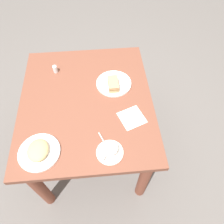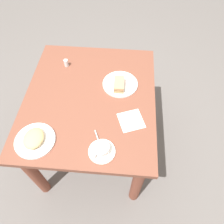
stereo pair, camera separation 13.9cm
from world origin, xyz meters
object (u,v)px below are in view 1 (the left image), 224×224
(coffee_saucer, at_px, (110,152))
(coffee_cup, at_px, (110,150))
(napkin, at_px, (132,118))
(dining_table, at_px, (88,111))
(sandwich_front, at_px, (113,84))
(salt_shaker, at_px, (55,69))
(sandwich_plate, at_px, (114,83))
(spoon, at_px, (104,141))
(side_plate, at_px, (39,152))

(coffee_saucer, bearing_deg, coffee_cup, -35.46)
(napkin, bearing_deg, dining_table, -120.86)
(sandwich_front, xyz_separation_m, coffee_saucer, (0.50, -0.07, -0.03))
(sandwich_front, relative_size, salt_shaker, 2.25)
(dining_table, relative_size, sandwich_plate, 4.19)
(coffee_saucer, xyz_separation_m, coffee_cup, (0.00, -0.00, 0.04))
(sandwich_front, distance_m, spoon, 0.44)
(sandwich_front, xyz_separation_m, side_plate, (0.47, -0.48, -0.03))
(spoon, distance_m, salt_shaker, 0.71)
(coffee_cup, height_order, salt_shaker, coffee_cup)
(dining_table, height_order, coffee_saucer, coffee_saucer)
(coffee_cup, relative_size, side_plate, 0.43)
(sandwich_front, relative_size, coffee_saucer, 0.80)
(side_plate, bearing_deg, sandwich_plate, 136.04)
(coffee_saucer, distance_m, side_plate, 0.41)
(side_plate, distance_m, napkin, 0.61)
(coffee_cup, height_order, napkin, coffee_cup)
(sandwich_plate, bearing_deg, side_plate, -43.96)
(spoon, height_order, side_plate, spoon)
(sandwich_front, xyz_separation_m, salt_shaker, (-0.20, -0.42, -0.01))
(dining_table, bearing_deg, coffee_cup, 17.68)
(sandwich_front, xyz_separation_m, coffee_cup, (0.50, -0.07, 0.00))
(coffee_cup, bearing_deg, salt_shaker, -153.28)
(sandwich_plate, relative_size, salt_shaker, 4.51)
(coffee_saucer, distance_m, coffee_cup, 0.04)
(sandwich_front, height_order, coffee_cup, coffee_cup)
(spoon, bearing_deg, coffee_cup, 22.41)
(coffee_cup, relative_size, spoon, 1.11)
(side_plate, height_order, salt_shaker, salt_shaker)
(napkin, bearing_deg, salt_shaker, -132.26)
(side_plate, height_order, napkin, side_plate)
(sandwich_plate, distance_m, coffee_saucer, 0.54)
(spoon, bearing_deg, sandwich_plate, 167.18)
(sandwich_front, distance_m, salt_shaker, 0.47)
(coffee_saucer, bearing_deg, salt_shaker, -153.19)
(sandwich_plate, xyz_separation_m, coffee_cup, (0.54, -0.07, 0.03))
(salt_shaker, bearing_deg, dining_table, 37.20)
(side_plate, bearing_deg, salt_shaker, 175.34)
(dining_table, xyz_separation_m, sandwich_plate, (-0.13, 0.20, 0.14))
(sandwich_front, bearing_deg, side_plate, -45.58)
(coffee_cup, relative_size, napkin, 0.70)
(side_plate, bearing_deg, sandwich_front, 134.42)
(side_plate, relative_size, napkin, 1.63)
(coffee_cup, xyz_separation_m, salt_shaker, (-0.70, -0.35, -0.01))
(sandwich_front, bearing_deg, napkin, 19.66)
(sandwich_plate, distance_m, side_plate, 0.70)
(sandwich_front, bearing_deg, spoon, -12.88)
(dining_table, bearing_deg, spoon, 16.58)
(spoon, bearing_deg, coffee_saucer, 23.30)
(coffee_saucer, xyz_separation_m, side_plate, (-0.04, -0.41, 0.00))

